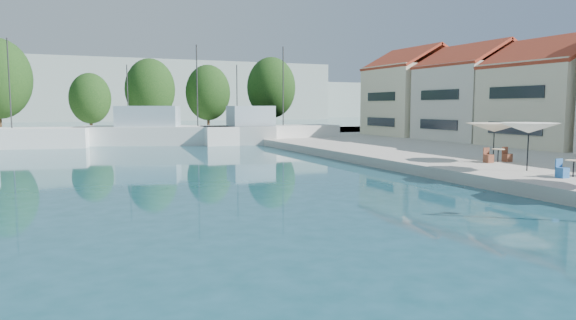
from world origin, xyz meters
name	(u,v)px	position (x,y,z in m)	size (l,w,h in m)	color
quay_right	(570,154)	(22.00, 30.00, 0.30)	(32.00, 92.00, 0.60)	#AEA69D
quay_far	(99,136)	(-8.00, 67.00, 0.30)	(90.00, 16.00, 0.60)	#AEA69D
hill_east	(225,100)	(40.00, 180.00, 6.00)	(140.00, 40.00, 12.00)	#9BAAA0
building_04	(557,90)	(24.00, 33.00, 5.02)	(9.00, 8.80, 9.20)	beige
building_05	(474,90)	(24.00, 42.00, 5.26)	(8.40, 8.80, 9.70)	beige
building_06	(414,90)	(24.00, 51.00, 5.50)	(9.00, 8.80, 10.20)	beige
trawler_03	(173,133)	(-1.64, 55.60, 1.07)	(19.93, 10.93, 10.20)	silver
trawler_04	(267,133)	(7.37, 53.01, 1.07)	(14.26, 3.92, 10.20)	silver
tree_05	(90,98)	(-8.71, 69.56, 4.69)	(4.79, 4.79, 7.10)	#3F2B19
tree_06	(150,89)	(-1.64, 70.25, 5.85)	(6.15, 6.15, 9.10)	#3F2B19
tree_07	(208,93)	(5.71, 70.18, 5.53)	(5.77, 5.77, 8.55)	#3F2B19
tree_08	(271,88)	(14.59, 70.22, 6.29)	(6.66, 6.66, 9.87)	#3F2B19
umbrella_white	(529,128)	(9.31, 22.46, 2.71)	(2.85, 2.85, 2.36)	black
umbrella_cream	(494,128)	(11.10, 26.43, 2.55)	(3.16, 3.16, 2.20)	black
cafe_table_02	(573,171)	(9.46, 20.06, 0.89)	(1.82, 0.70, 0.76)	black
cafe_table_03	(498,157)	(11.06, 26.04, 0.89)	(1.82, 0.70, 0.76)	black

